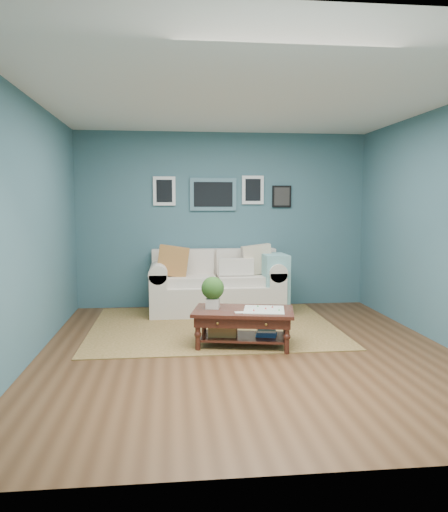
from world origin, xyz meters
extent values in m
plane|color=brown|center=(0.00, 0.00, 0.00)|extent=(5.00, 5.00, 0.00)
plane|color=white|center=(0.00, 0.00, 2.70)|extent=(5.00, 5.00, 0.00)
cube|color=#3E656F|center=(0.00, 2.50, 1.35)|extent=(4.50, 0.02, 2.70)
cube|color=#3E656F|center=(0.00, -2.50, 1.35)|extent=(4.50, 0.02, 2.70)
cube|color=#3E656F|center=(-2.25, 0.00, 1.35)|extent=(0.02, 5.00, 2.70)
cube|color=#3E656F|center=(2.25, 0.00, 1.35)|extent=(0.02, 5.00, 2.70)
cube|color=slate|center=(-0.16, 2.48, 1.75)|extent=(0.72, 0.03, 0.50)
cube|color=black|center=(-0.16, 2.46, 1.75)|extent=(0.60, 0.01, 0.38)
cube|color=white|center=(-0.91, 2.48, 1.80)|extent=(0.34, 0.03, 0.44)
cube|color=white|center=(0.46, 2.48, 1.82)|extent=(0.34, 0.03, 0.44)
cube|color=black|center=(0.92, 2.48, 1.72)|extent=(0.30, 0.03, 0.34)
cube|color=brown|center=(-0.27, 1.13, 0.01)|extent=(3.15, 2.52, 0.01)
cube|color=white|center=(-0.16, 1.99, 0.21)|extent=(1.44, 0.89, 0.43)
cube|color=white|center=(-0.16, 2.34, 0.67)|extent=(1.89, 0.22, 0.49)
cube|color=white|center=(-1.00, 1.99, 0.32)|extent=(0.24, 0.89, 0.63)
cube|color=white|center=(0.69, 1.99, 0.32)|extent=(0.24, 0.89, 0.63)
cylinder|color=white|center=(-1.00, 1.99, 0.63)|extent=(0.26, 0.89, 0.26)
cylinder|color=white|center=(0.69, 1.99, 0.63)|extent=(0.26, 0.89, 0.26)
cube|color=white|center=(-0.54, 1.93, 0.49)|extent=(0.73, 0.57, 0.13)
cube|color=white|center=(0.23, 1.93, 0.49)|extent=(0.73, 0.57, 0.13)
cube|color=white|center=(-0.54, 2.21, 0.74)|extent=(0.73, 0.12, 0.37)
cube|color=white|center=(0.23, 2.21, 0.74)|extent=(0.73, 0.12, 0.37)
cube|color=#B2662A|center=(-0.79, 1.94, 0.78)|extent=(0.49, 0.18, 0.48)
cube|color=beige|center=(0.45, 2.01, 0.78)|extent=(0.48, 0.18, 0.47)
cube|color=beige|center=(0.13, 1.89, 0.69)|extent=(0.51, 0.12, 0.24)
cube|color=#83BDBD|center=(0.69, 1.87, 0.47)|extent=(0.35, 0.56, 0.81)
cube|color=#361610|center=(-0.01, 0.22, 0.40)|extent=(1.23, 0.86, 0.04)
cube|color=#361610|center=(-0.01, 0.22, 0.33)|extent=(1.14, 0.78, 0.11)
cube|color=#361610|center=(-0.01, 0.22, 0.10)|extent=(1.03, 0.67, 0.02)
sphere|color=gold|center=(-0.33, -0.02, 0.33)|extent=(0.03, 0.03, 0.03)
sphere|color=gold|center=(0.18, -0.13, 0.33)|extent=(0.03, 0.03, 0.03)
cylinder|color=#361610|center=(-0.54, 0.07, 0.19)|extent=(0.06, 0.06, 0.38)
cylinder|color=#361610|center=(0.41, -0.13, 0.19)|extent=(0.06, 0.06, 0.38)
cylinder|color=#361610|center=(-0.43, 0.56, 0.19)|extent=(0.06, 0.06, 0.38)
cylinder|color=#361610|center=(0.51, 0.36, 0.19)|extent=(0.06, 0.06, 0.38)
cube|color=beige|center=(-0.35, 0.33, 0.47)|extent=(0.18, 0.18, 0.11)
sphere|color=#294E16|center=(-0.35, 0.33, 0.65)|extent=(0.26, 0.26, 0.26)
cube|color=white|center=(0.22, 0.17, 0.42)|extent=(0.53, 0.53, 0.01)
cube|color=olive|center=(-0.24, 0.26, 0.21)|extent=(0.36, 0.28, 0.19)
cube|color=navy|center=(0.25, 0.18, 0.17)|extent=(0.25, 0.21, 0.10)
camera|label=1|loc=(-0.82, -5.25, 1.61)|focal=35.00mm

